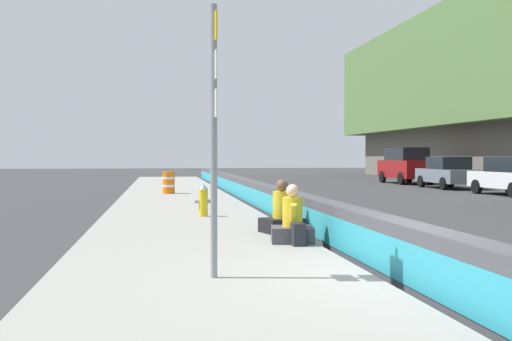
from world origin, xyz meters
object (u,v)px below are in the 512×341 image
(parked_car_midline, at_px, (448,172))
(construction_barrel, at_px, (169,182))
(seated_person_middle, at_px, (282,216))
(fire_hydrant, at_px, (203,199))
(backpack, at_px, (299,235))
(route_sign_post, at_px, (214,119))
(seated_person_foreground, at_px, (292,224))
(parked_car_far, at_px, (406,165))

(parked_car_midline, bearing_deg, construction_barrel, 106.33)
(seated_person_middle, bearing_deg, fire_hydrant, 20.60)
(backpack, height_order, construction_barrel, construction_barrel)
(fire_hydrant, height_order, seated_person_middle, seated_person_middle)
(route_sign_post, xyz_separation_m, fire_hydrant, (8.20, -0.44, -1.65))
(route_sign_post, bearing_deg, fire_hydrant, -3.08)
(fire_hydrant, xyz_separation_m, backpack, (-5.57, -1.31, -0.25))
(seated_person_foreground, relative_size, seated_person_middle, 0.97)
(seated_person_foreground, height_order, seated_person_middle, seated_person_middle)
(seated_person_middle, distance_m, parked_car_far, 27.24)
(route_sign_post, xyz_separation_m, backpack, (2.63, -1.75, -1.90))
(construction_barrel, bearing_deg, seated_person_middle, -171.08)
(parked_car_midline, height_order, parked_car_far, parked_car_far)
(construction_barrel, height_order, parked_car_midline, parked_car_midline)
(route_sign_post, height_order, fire_hydrant, route_sign_post)
(fire_hydrant, bearing_deg, parked_car_far, -35.17)
(seated_person_foreground, height_order, construction_barrel, seated_person_foreground)
(fire_hydrant, bearing_deg, route_sign_post, 176.92)
(seated_person_foreground, relative_size, construction_barrel, 1.14)
(seated_person_foreground, distance_m, parked_car_far, 28.59)
(route_sign_post, xyz_separation_m, parked_car_midline, (22.67, -14.67, -1.37))
(construction_barrel, bearing_deg, seated_person_foreground, -172.30)
(backpack, bearing_deg, fire_hydrant, 13.28)
(seated_person_middle, distance_m, construction_barrel, 13.94)
(backpack, relative_size, construction_barrel, 0.42)
(parked_car_midline, xyz_separation_m, parked_car_far, (5.82, -0.07, 0.32))
(parked_car_far, bearing_deg, construction_barrel, 124.13)
(route_sign_post, height_order, parked_car_far, route_sign_post)
(seated_person_middle, xyz_separation_m, backpack, (-1.87, 0.08, -0.15))
(route_sign_post, xyz_separation_m, seated_person_foreground, (3.04, -1.73, -1.75))
(fire_hydrant, distance_m, parked_car_midline, 20.29)
(parked_car_midline, bearing_deg, seated_person_middle, 144.75)
(parked_car_midline, bearing_deg, seated_person_foreground, 146.62)
(fire_hydrant, xyz_separation_m, parked_car_midline, (14.47, -14.23, 0.27))
(backpack, bearing_deg, parked_car_far, -26.66)
(seated_person_middle, height_order, parked_car_midline, parked_car_midline)
(seated_person_middle, distance_m, parked_car_midline, 22.24)
(route_sign_post, relative_size, backpack, 9.00)
(route_sign_post, bearing_deg, seated_person_foreground, -29.68)
(backpack, relative_size, parked_car_midline, 0.09)
(route_sign_post, relative_size, parked_car_far, 0.75)
(construction_barrel, distance_m, parked_car_far, 18.21)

